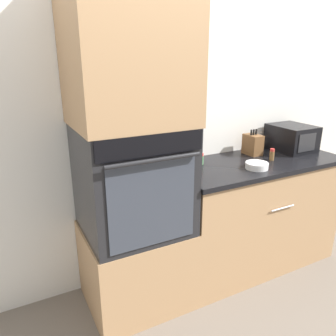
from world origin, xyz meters
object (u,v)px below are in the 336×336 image
at_px(wall_oven, 133,179).
at_px(condiment_jar_mid, 272,155).
at_px(condiment_jar_near, 261,144).
at_px(bowl, 257,166).
at_px(microwave, 291,138).
at_px(knife_block, 253,144).
at_px(condiment_jar_far, 200,159).

xyz_separation_m(wall_oven, condiment_jar_mid, (1.15, -0.04, 0.02)).
bearing_deg(condiment_jar_near, wall_oven, -169.39).
bearing_deg(wall_oven, bowl, -9.42).
distance_m(microwave, condiment_jar_mid, 0.40).
xyz_separation_m(microwave, condiment_jar_near, (-0.21, 0.14, -0.06)).
xyz_separation_m(knife_block, bowl, (-0.22, -0.31, -0.06)).
distance_m(microwave, condiment_jar_far, 0.92).
bearing_deg(knife_block, microwave, -7.64).
relative_size(wall_oven, condiment_jar_far, 8.29).
relative_size(wall_oven, condiment_jar_near, 7.63).
distance_m(wall_oven, condiment_jar_near, 1.32).
distance_m(bowl, condiment_jar_near, 0.56).
bearing_deg(knife_block, condiment_jar_mid, -83.28).
distance_m(bowl, condiment_jar_mid, 0.27).
relative_size(wall_oven, condiment_jar_mid, 7.62).
bearing_deg(condiment_jar_near, condiment_jar_mid, -117.52).
height_order(condiment_jar_near, condiment_jar_mid, same).
distance_m(condiment_jar_near, condiment_jar_mid, 0.32).
distance_m(wall_oven, microwave, 1.52).
distance_m(bowl, condiment_jar_far, 0.41).
bearing_deg(bowl, condiment_jar_near, 44.72).
bearing_deg(wall_oven, condiment_jar_mid, -2.21).
bearing_deg(condiment_jar_far, condiment_jar_near, 9.19).
height_order(wall_oven, condiment_jar_far, wall_oven).
relative_size(microwave, condiment_jar_mid, 3.91).
bearing_deg(wall_oven, condiment_jar_far, 12.26).
xyz_separation_m(microwave, knife_block, (-0.39, 0.05, -0.02)).
xyz_separation_m(wall_oven, condiment_jar_far, (0.59, 0.13, 0.02)).
distance_m(microwave, condiment_jar_near, 0.26).
distance_m(microwave, bowl, 0.67).
height_order(microwave, condiment_jar_mid, microwave).
bearing_deg(wall_oven, condiment_jar_near, 10.61).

